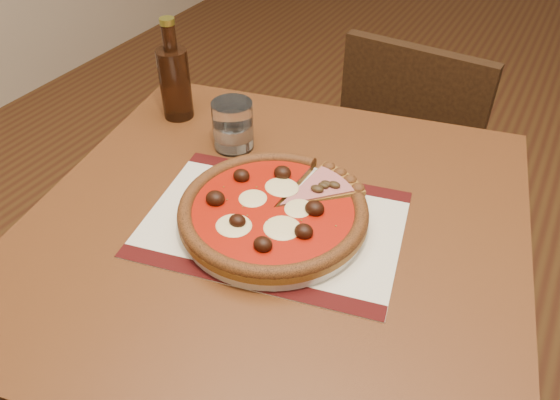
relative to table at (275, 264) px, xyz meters
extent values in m
cube|color=brown|center=(0.49, 0.80, -0.66)|extent=(5.00, 6.00, 0.02)
cube|color=brown|center=(0.00, 0.00, 0.08)|extent=(0.94, 0.94, 0.04)
cylinder|color=brown|center=(-0.41, 0.28, -0.29)|extent=(0.05, 0.05, 0.71)
cylinder|color=brown|center=(0.28, 0.41, -0.29)|extent=(0.05, 0.05, 0.71)
cube|color=black|center=(0.04, 0.83, -0.26)|extent=(0.40, 0.40, 0.04)
cylinder|color=black|center=(0.21, 0.98, -0.46)|extent=(0.03, 0.03, 0.37)
cylinder|color=black|center=(-0.11, 1.00, -0.46)|extent=(0.03, 0.03, 0.37)
cylinder|color=black|center=(0.20, 0.66, -0.46)|extent=(0.03, 0.03, 0.37)
cylinder|color=black|center=(-0.13, 0.67, -0.46)|extent=(0.03, 0.03, 0.37)
cube|color=black|center=(0.03, 0.66, -0.04)|extent=(0.38, 0.06, 0.40)
cube|color=beige|center=(0.00, -0.01, 0.10)|extent=(0.46, 0.37, 0.00)
cylinder|color=white|center=(0.00, -0.01, 0.11)|extent=(0.30, 0.30, 0.02)
cylinder|color=#936223|center=(0.00, -0.01, 0.13)|extent=(0.30, 0.30, 0.01)
torus|color=brown|center=(0.00, -0.01, 0.13)|extent=(0.30, 0.30, 0.02)
cylinder|color=#971007|center=(0.00, -0.01, 0.13)|extent=(0.26, 0.26, 0.00)
ellipsoid|color=#FFE6AB|center=(-0.01, 0.04, 0.14)|extent=(0.05, 0.04, 0.01)
ellipsoid|color=#FFE6AB|center=(-0.08, 0.00, 0.14)|extent=(0.05, 0.04, 0.01)
ellipsoid|color=#FFE6AB|center=(-0.02, -0.05, 0.14)|extent=(0.05, 0.04, 0.01)
ellipsoid|color=#FFE6AB|center=(0.06, -0.06, 0.14)|extent=(0.05, 0.04, 0.01)
ellipsoid|color=#FFE6AB|center=(0.05, 0.02, 0.14)|extent=(0.05, 0.04, 0.01)
ellipsoid|color=black|center=(-0.02, 0.05, 0.15)|extent=(0.03, 0.03, 0.02)
ellipsoid|color=black|center=(-0.08, 0.03, 0.15)|extent=(0.03, 0.03, 0.02)
ellipsoid|color=black|center=(-0.05, -0.03, 0.15)|extent=(0.03, 0.03, 0.02)
ellipsoid|color=black|center=(-0.04, -0.09, 0.15)|extent=(0.03, 0.03, 0.02)
ellipsoid|color=black|center=(0.02, -0.06, 0.15)|extent=(0.03, 0.03, 0.02)
ellipsoid|color=black|center=(0.08, -0.04, 0.15)|extent=(0.03, 0.03, 0.02)
ellipsoid|color=black|center=(0.06, 0.01, 0.15)|extent=(0.03, 0.03, 0.02)
ellipsoid|color=#3A2815|center=(0.04, 0.05, 0.14)|extent=(0.02, 0.01, 0.01)
ellipsoid|color=#3A2815|center=(0.05, 0.08, 0.14)|extent=(0.02, 0.01, 0.01)
ellipsoid|color=#3A2815|center=(0.03, 0.05, 0.14)|extent=(0.02, 0.01, 0.01)
ellipsoid|color=#3A2815|center=(0.03, 0.09, 0.14)|extent=(0.02, 0.01, 0.01)
cylinder|color=white|center=(-0.18, 0.16, 0.15)|extent=(0.10, 0.10, 0.09)
cylinder|color=#33190C|center=(-0.34, 0.20, 0.17)|extent=(0.06, 0.06, 0.15)
cylinder|color=#33190C|center=(-0.34, 0.20, 0.27)|extent=(0.03, 0.03, 0.06)
cylinder|color=olive|center=(-0.34, 0.20, 0.30)|extent=(0.03, 0.03, 0.01)
camera|label=1|loc=(0.33, -0.58, 0.69)|focal=35.00mm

